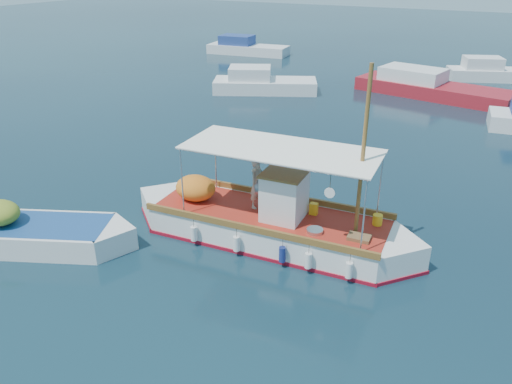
% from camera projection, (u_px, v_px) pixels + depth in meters
% --- Properties ---
extents(ground, '(160.00, 160.00, 0.00)m').
position_uv_depth(ground, '(279.00, 239.00, 15.43)').
color(ground, black).
rests_on(ground, ground).
extents(fishing_caique, '(9.44, 3.05, 5.77)m').
position_uv_depth(fishing_caique, '(268.00, 224.00, 15.29)').
color(fishing_caique, white).
rests_on(fishing_caique, ground).
extents(dinghy, '(6.08, 3.62, 1.62)m').
position_uv_depth(dinghy, '(28.00, 235.00, 15.00)').
color(dinghy, white).
rests_on(dinghy, ground).
extents(bg_boat_nw, '(6.94, 4.97, 1.80)m').
position_uv_depth(bg_boat_nw, '(262.00, 84.00, 32.17)').
color(bg_boat_nw, silver).
rests_on(bg_boat_nw, ground).
extents(bg_boat_n, '(9.85, 4.61, 1.80)m').
position_uv_depth(bg_boat_n, '(428.00, 88.00, 31.26)').
color(bg_boat_n, maroon).
rests_on(bg_boat_n, ground).
extents(bg_boat_far_w, '(7.43, 3.14, 1.80)m').
position_uv_depth(bg_boat_far_w, '(246.00, 48.00, 44.82)').
color(bg_boat_far_w, silver).
rests_on(bg_boat_far_w, ground).
extents(bg_boat_far_n, '(6.58, 4.15, 1.80)m').
position_uv_depth(bg_boat_far_n, '(492.00, 73.00, 35.24)').
color(bg_boat_far_n, silver).
rests_on(bg_boat_far_n, ground).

